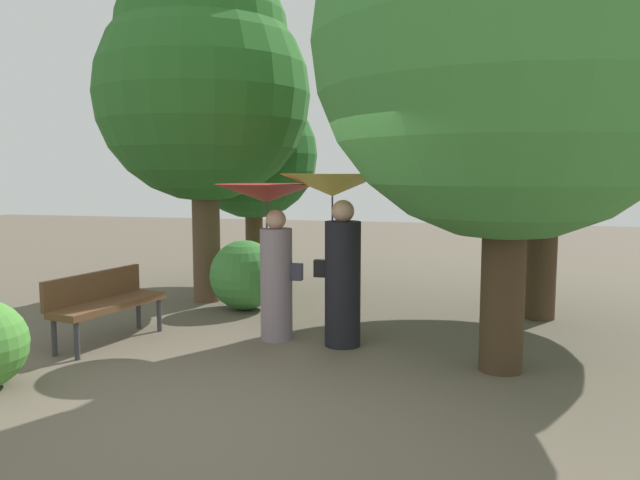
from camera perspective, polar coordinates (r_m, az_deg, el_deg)
ground_plane at (r=5.64m, az=-6.51°, el=-14.71°), size 40.00×40.00×0.00m
person_left at (r=7.36m, az=-4.62°, el=1.14°), size 1.23×1.23×1.88m
person_right at (r=7.07m, az=1.56°, el=1.40°), size 1.21×1.21×2.00m
park_bench at (r=7.77m, az=-19.40°, el=-5.26°), size 0.77×1.57×0.83m
tree_near_left at (r=9.82m, az=-10.81°, el=14.70°), size 3.26×3.26×5.36m
tree_near_right at (r=6.57m, az=17.39°, el=19.64°), size 3.88×3.88×5.71m
tree_mid_left at (r=11.14m, az=-6.23°, el=8.92°), size 2.29×2.29×3.88m
tree_mid_right at (r=9.03m, az=20.46°, el=15.26°), size 3.74×3.74×5.56m
bush_path_right at (r=9.12m, az=-7.02°, el=-3.24°), size 1.03×1.03×1.03m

